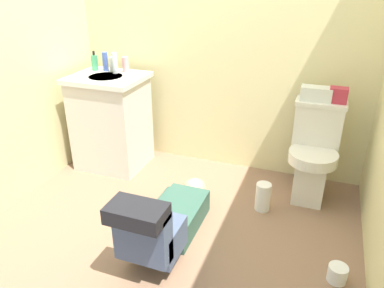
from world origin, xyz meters
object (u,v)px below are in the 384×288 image
Objects in this scene: tissue_box at (316,94)px; soap_dispenser at (95,63)px; bottle_white at (112,64)px; toilet at (314,153)px; person_plumber at (166,220)px; vanity_cabinet at (111,121)px; bottle_pink at (125,65)px; toiletry_bag at (338,95)px; bottle_blue at (105,62)px; bottle_clear at (115,63)px; toilet_paper_roll at (337,274)px; faucet at (115,66)px; paper_towel_roll at (263,197)px.

soap_dispenser is at bearing -178.83° from tissue_box.
bottle_white is at bearing -179.35° from tissue_box.
toilet is 0.70× the size of person_plumber.
bottle_white is (-0.03, 0.14, 0.46)m from vanity_cabinet.
soap_dispenser is 1.27× the size of bottle_pink.
toiletry_bag is 0.77× the size of bottle_blue.
bottle_white reaches higher than tissue_box.
soap_dispenser is (-2.00, -0.04, 0.08)m from toiletry_bag.
bottle_clear is at bearing -18.84° from bottle_blue.
bottle_pink is 2.23m from toilet_paper_roll.
bottle_pink is (0.12, 0.01, 0.00)m from bottle_white.
soap_dispenser reaches higher than toilet.
faucet is 0.06m from bottle_clear.
faucet is 0.76× the size of bottle_pink.
person_plumber is 8.13× the size of bottle_pink.
paper_towel_roll is at bearing 134.06° from toilet_paper_roll.
toilet is at bearing -1.60° from soap_dispenser.
toilet is 1.23m from person_plumber.
toilet_paper_roll is (1.04, 0.04, -0.13)m from person_plumber.
faucet is (-0.00, 0.14, 0.45)m from vanity_cabinet.
soap_dispenser is 0.22m from bottle_clear.
bottle_blue is at bearing -175.74° from faucet.
vanity_cabinet is 7.45× the size of toilet_paper_roll.
faucet is at bearing 4.26° from bottle_blue.
toiletry_bag is at bearing 0.56° from faucet.
bottle_pink reaches higher than bottle_white.
vanity_cabinet is 2.12m from toilet_paper_roll.
tissue_box is (1.66, 0.16, 0.38)m from vanity_cabinet.
tissue_box is 1.75m from bottle_blue.
tissue_box is (-0.04, 0.09, 0.43)m from toilet.
toiletry_bag is 0.75× the size of soap_dispenser.
person_plumber is at bearing -51.25° from bottle_pink.
bottle_pink is (-1.56, -0.01, 0.09)m from tissue_box.
toiletry_bag is 0.72× the size of bottle_clear.
faucet is 2.30m from toilet_paper_roll.
toilet_paper_roll is at bearing -27.39° from bottle_pink.
toilet_paper_roll is at bearing -73.95° from tissue_box.
tissue_box is 1.85m from soap_dispenser.
bottle_white is at bearing 164.69° from paper_towel_roll.
bottle_pink is (0.10, 0.15, 0.47)m from vanity_cabinet.
toiletry_bag is at bearing 1.08° from soap_dispenser.
bottle_pink is at bearing -179.74° from tissue_box.
paper_towel_roll is at bearing -15.31° from bottle_white.
tissue_box is 1.25m from toilet_paper_roll.
soap_dispenser reaches higher than bottle_pink.
bottle_white is at bearing -174.31° from bottle_pink.
bottle_blue reaches higher than bottle_white.
vanity_cabinet is 0.77× the size of person_plumber.
toiletry_bag is at bearing 97.48° from toilet_paper_roll.
person_plumber is 4.84× the size of tissue_box.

